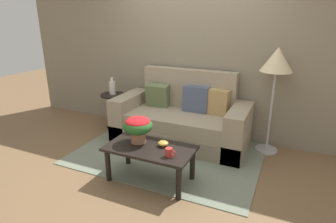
# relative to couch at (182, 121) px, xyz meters

# --- Properties ---
(ground_plane) EXTENTS (14.00, 14.00, 0.00)m
(ground_plane) POSITION_rel_couch_xyz_m (-0.01, -0.68, -0.34)
(ground_plane) COLOR brown
(wall_back) EXTENTS (6.40, 0.12, 2.70)m
(wall_back) POSITION_rel_couch_xyz_m (-0.01, 0.48, 1.01)
(wall_back) COLOR gray
(wall_back) RESTS_ON ground
(area_rug) EXTENTS (2.56, 1.81, 0.01)m
(area_rug) POSITION_rel_couch_xyz_m (-0.01, -0.50, -0.33)
(area_rug) COLOR gray
(area_rug) RESTS_ON ground
(couch) EXTENTS (2.04, 0.89, 1.09)m
(couch) POSITION_rel_couch_xyz_m (0.00, 0.00, 0.00)
(couch) COLOR gray
(couch) RESTS_ON ground
(coffee_table) EXTENTS (1.03, 0.56, 0.44)m
(coffee_table) POSITION_rel_couch_xyz_m (0.08, -1.19, 0.02)
(coffee_table) COLOR black
(coffee_table) RESTS_ON ground
(side_table) EXTENTS (0.42, 0.42, 0.61)m
(side_table) POSITION_rel_couch_xyz_m (-1.29, 0.04, 0.08)
(side_table) COLOR black
(side_table) RESTS_ON ground
(floor_lamp) EXTENTS (0.43, 0.43, 1.50)m
(floor_lamp) POSITION_rel_couch_xyz_m (1.27, 0.20, 0.92)
(floor_lamp) COLOR #B2B2B7
(floor_lamp) RESTS_ON ground
(potted_plant) EXTENTS (0.35, 0.35, 0.32)m
(potted_plant) POSITION_rel_couch_xyz_m (-0.12, -1.12, 0.30)
(potted_plant) COLOR #A36B4C
(potted_plant) RESTS_ON coffee_table
(coffee_mug) EXTENTS (0.12, 0.08, 0.10)m
(coffee_mug) POSITION_rel_couch_xyz_m (0.38, -1.31, 0.15)
(coffee_mug) COLOR red
(coffee_mug) RESTS_ON coffee_table
(snack_bowl) EXTENTS (0.12, 0.12, 0.06)m
(snack_bowl) POSITION_rel_couch_xyz_m (0.20, -1.10, 0.13)
(snack_bowl) COLOR gold
(snack_bowl) RESTS_ON coffee_table
(table_vase) EXTENTS (0.11, 0.11, 0.29)m
(table_vase) POSITION_rel_couch_xyz_m (-1.29, 0.04, 0.39)
(table_vase) COLOR silver
(table_vase) RESTS_ON side_table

